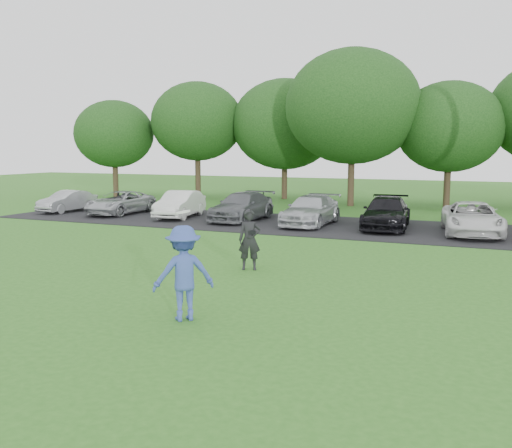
{
  "coord_description": "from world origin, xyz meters",
  "views": [
    {
      "loc": [
        5.69,
        -9.74,
        3.22
      ],
      "look_at": [
        0.0,
        3.5,
        1.3
      ],
      "focal_mm": 40.0,
      "sensor_mm": 36.0,
      "label": 1
    }
  ],
  "objects": [
    {
      "name": "frisbee_player",
      "position": [
        0.31,
        -0.66,
        0.9
      ],
      "size": [
        1.31,
        1.27,
        2.12
      ],
      "color": "#3A50A5",
      "rests_on": "ground"
    },
    {
      "name": "parked_cars",
      "position": [
        0.09,
        12.97,
        0.62
      ],
      "size": [
        30.17,
        4.89,
        1.24
      ],
      "color": "#A6A8AD",
      "rests_on": "parking_lot"
    },
    {
      "name": "ground",
      "position": [
        0.0,
        0.0,
        0.0
      ],
      "size": [
        100.0,
        100.0,
        0.0
      ],
      "primitive_type": "plane",
      "color": "#2D6A1E",
      "rests_on": "ground"
    },
    {
      "name": "tree_row",
      "position": [
        1.51,
        22.76,
        4.91
      ],
      "size": [
        42.39,
        9.85,
        8.64
      ],
      "color": "#38281C",
      "rests_on": "ground"
    },
    {
      "name": "camera_bystander",
      "position": [
        -0.36,
        3.92,
        0.81
      ],
      "size": [
        0.69,
        0.58,
        1.62
      ],
      "color": "black",
      "rests_on": "ground"
    },
    {
      "name": "parking_lot",
      "position": [
        0.0,
        13.0,
        0.01
      ],
      "size": [
        32.0,
        6.5,
        0.03
      ],
      "primitive_type": "cube",
      "color": "black",
      "rests_on": "ground"
    }
  ]
}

